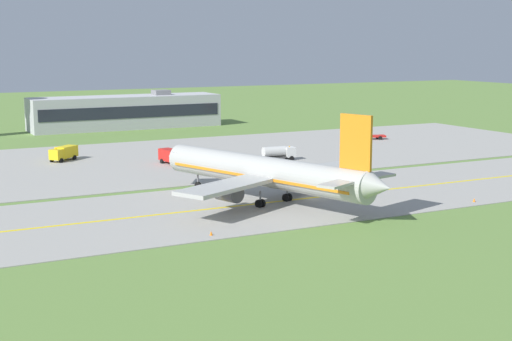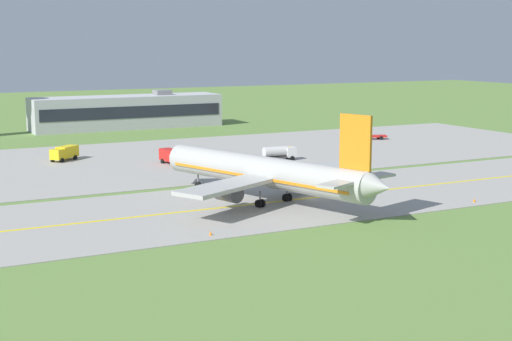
{
  "view_description": "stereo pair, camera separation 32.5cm",
  "coord_description": "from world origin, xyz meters",
  "px_view_note": "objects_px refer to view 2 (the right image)",
  "views": [
    {
      "loc": [
        -52.47,
        -84.74,
        20.81
      ],
      "look_at": [
        -7.18,
        2.81,
        4.0
      ],
      "focal_mm": 52.29,
      "sensor_mm": 36.0,
      "label": 1
    },
    {
      "loc": [
        -52.19,
        -84.88,
        20.81
      ],
      "look_at": [
        -7.18,
        2.81,
        4.0
      ],
      "focal_mm": 52.29,
      "sensor_mm": 36.0,
      "label": 2
    }
  ],
  "objects_px": {
    "service_truck_catering": "(172,156)",
    "airplane_lead": "(266,172)",
    "service_truck_baggage": "(279,152)",
    "service_truck_pushback": "(367,134)",
    "service_truck_fuel": "(65,153)"
  },
  "relations": [
    {
      "from": "service_truck_fuel",
      "to": "service_truck_catering",
      "type": "distance_m",
      "value": 20.2
    },
    {
      "from": "service_truck_baggage",
      "to": "service_truck_fuel",
      "type": "relative_size",
      "value": 1.05
    },
    {
      "from": "service_truck_catering",
      "to": "airplane_lead",
      "type": "bearing_deg",
      "value": -90.7
    },
    {
      "from": "airplane_lead",
      "to": "service_truck_fuel",
      "type": "relative_size",
      "value": 6.57
    },
    {
      "from": "service_truck_pushback",
      "to": "service_truck_fuel",
      "type": "bearing_deg",
      "value": 179.77
    },
    {
      "from": "service_truck_fuel",
      "to": "service_truck_baggage",
      "type": "bearing_deg",
      "value": -26.91
    },
    {
      "from": "airplane_lead",
      "to": "service_truck_baggage",
      "type": "xyz_separation_m",
      "value": [
        19.01,
        30.6,
        -2.6
      ]
    },
    {
      "from": "service_truck_baggage",
      "to": "service_truck_fuel",
      "type": "height_order",
      "value": "service_truck_baggage"
    },
    {
      "from": "service_truck_baggage",
      "to": "service_truck_catering",
      "type": "height_order",
      "value": "service_truck_baggage"
    },
    {
      "from": "service_truck_fuel",
      "to": "service_truck_pushback",
      "type": "relative_size",
      "value": 0.88
    },
    {
      "from": "airplane_lead",
      "to": "service_truck_catering",
      "type": "distance_m",
      "value": 35.63
    },
    {
      "from": "service_truck_baggage",
      "to": "service_truck_pushback",
      "type": "height_order",
      "value": "service_truck_baggage"
    },
    {
      "from": "service_truck_fuel",
      "to": "service_truck_catering",
      "type": "height_order",
      "value": "same"
    },
    {
      "from": "airplane_lead",
      "to": "service_truck_baggage",
      "type": "bearing_deg",
      "value": 58.16
    },
    {
      "from": "airplane_lead",
      "to": "service_truck_fuel",
      "type": "height_order",
      "value": "airplane_lead"
    }
  ]
}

